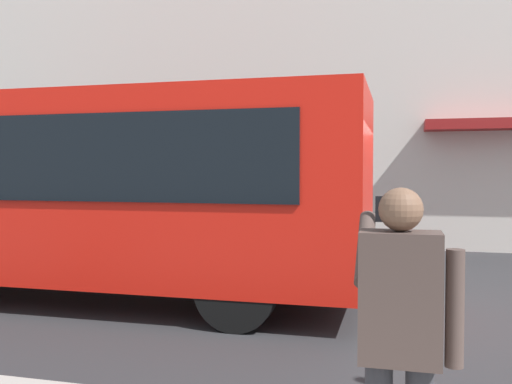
% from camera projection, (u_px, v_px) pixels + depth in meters
% --- Properties ---
extents(ground_plane, '(60.00, 60.00, 0.00)m').
position_uv_depth(ground_plane, '(343.00, 312.00, 7.52)').
color(ground_plane, '#2B2B2D').
extents(building_facade_far, '(28.00, 1.55, 12.00)m').
position_uv_depth(building_facade_far, '(371.00, 11.00, 13.86)').
color(building_facade_far, beige).
rests_on(building_facade_far, ground_plane).
extents(red_bus, '(9.05, 2.54, 3.08)m').
position_uv_depth(red_bus, '(67.00, 187.00, 8.37)').
color(red_bus, red).
rests_on(red_bus, ground_plane).
extents(pedestrian_photographer, '(0.53, 0.52, 1.70)m').
position_uv_depth(pedestrian_photographer, '(400.00, 328.00, 2.76)').
color(pedestrian_photographer, '#2D2D33').
rests_on(pedestrian_photographer, sidewalk_curb).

